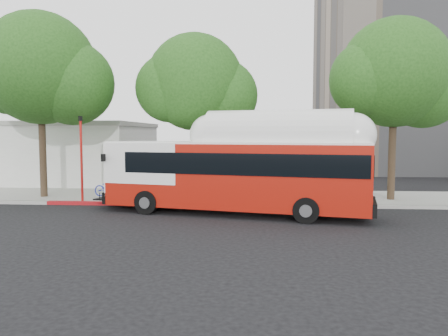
# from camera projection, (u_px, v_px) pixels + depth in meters

# --- Properties ---
(ground) EXTENTS (120.00, 120.00, 0.00)m
(ground) POSITION_uv_depth(u_px,v_px,m) (200.00, 223.00, 16.98)
(ground) COLOR black
(ground) RESTS_ON ground
(sidewalk) EXTENTS (60.00, 5.00, 0.15)m
(sidewalk) POSITION_uv_depth(u_px,v_px,m) (215.00, 197.00, 23.44)
(sidewalk) COLOR gray
(sidewalk) RESTS_ON ground
(curb_strip) EXTENTS (60.00, 0.30, 0.15)m
(curb_strip) POSITION_uv_depth(u_px,v_px,m) (210.00, 205.00, 20.85)
(curb_strip) COLOR gray
(curb_strip) RESTS_ON ground
(red_curb_segment) EXTENTS (10.00, 0.32, 0.16)m
(red_curb_segment) POSITION_uv_depth(u_px,v_px,m) (148.00, 204.00, 21.06)
(red_curb_segment) COLOR maroon
(red_curb_segment) RESTS_ON ground
(street_tree_left) EXTENTS (6.67, 5.80, 9.74)m
(street_tree_left) POSITION_uv_depth(u_px,v_px,m) (50.00, 73.00, 22.60)
(street_tree_left) COLOR #2D2116
(street_tree_left) RESTS_ON ground
(street_tree_mid) EXTENTS (5.75, 5.00, 8.62)m
(street_tree_mid) POSITION_uv_depth(u_px,v_px,m) (203.00, 86.00, 22.58)
(street_tree_mid) COLOR #2D2116
(street_tree_mid) RESTS_ON ground
(street_tree_right) EXTENTS (6.21, 5.40, 9.18)m
(street_tree_right) POSITION_uv_depth(u_px,v_px,m) (403.00, 77.00, 21.64)
(street_tree_right) COLOR #2D2116
(street_tree_right) RESTS_ON ground
(low_commercial_bldg) EXTENTS (16.20, 10.20, 4.25)m
(low_commercial_bldg) POSITION_uv_depth(u_px,v_px,m) (33.00, 152.00, 31.73)
(low_commercial_bldg) COLOR silver
(low_commercial_bldg) RESTS_ON ground
(transit_bus) EXTENTS (12.23, 4.83, 3.57)m
(transit_bus) POSITION_uv_depth(u_px,v_px,m) (237.00, 176.00, 18.67)
(transit_bus) COLOR #9D150A
(transit_bus) RESTS_ON ground
(signal_pole) EXTENTS (0.12, 0.41, 4.32)m
(signal_pole) POSITION_uv_depth(u_px,v_px,m) (81.00, 159.00, 21.42)
(signal_pole) COLOR #AD1612
(signal_pole) RESTS_ON ground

